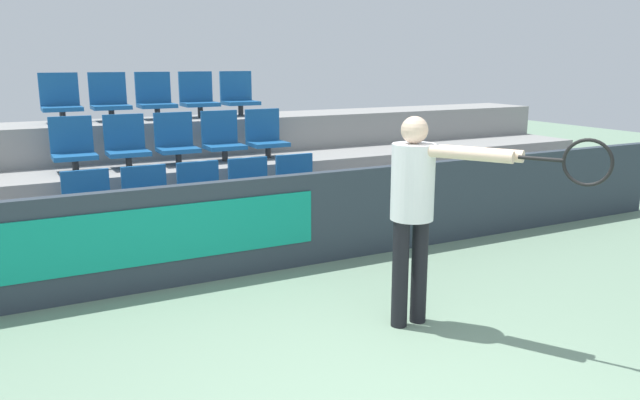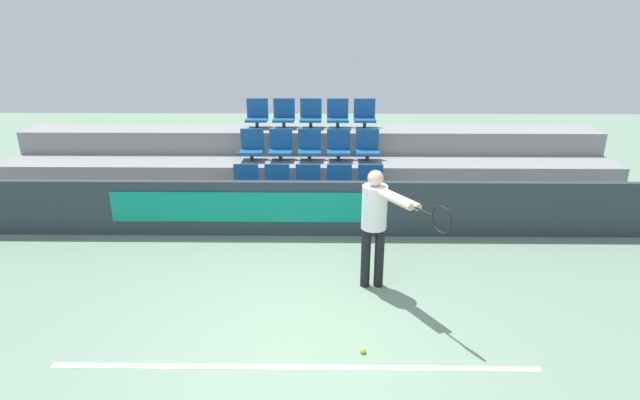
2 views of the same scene
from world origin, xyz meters
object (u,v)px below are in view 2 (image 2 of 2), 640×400
(stadium_chair_7, at_px, (310,147))
(tennis_ball, at_px, (363,350))
(stadium_chair_4, at_px, (371,184))
(stadium_chair_3, at_px, (339,183))
(stadium_chair_10, at_px, (257,115))
(stadium_chair_13, at_px, (338,115))
(stadium_chair_9, at_px, (367,147))
(tennis_player, at_px, (377,218))
(stadium_chair_2, at_px, (308,183))
(stadium_chair_6, at_px, (281,146))
(stadium_chair_12, at_px, (311,115))
(stadium_chair_1, at_px, (277,183))
(stadium_chair_5, at_px, (252,146))
(stadium_chair_14, at_px, (365,115))
(stadium_chair_11, at_px, (284,115))
(stadium_chair_8, at_px, (338,147))
(stadium_chair_0, at_px, (246,183))

(stadium_chair_7, bearing_deg, tennis_ball, -81.30)
(stadium_chair_4, bearing_deg, stadium_chair_3, 180.00)
(stadium_chair_10, xyz_separation_m, stadium_chair_13, (1.69, 0.00, 0.00))
(stadium_chair_7, xyz_separation_m, stadium_chair_10, (-1.13, 0.94, 0.45))
(stadium_chair_7, xyz_separation_m, stadium_chair_13, (0.56, 0.94, 0.45))
(stadium_chair_9, relative_size, tennis_player, 0.35)
(stadium_chair_3, bearing_deg, stadium_chair_7, 121.08)
(stadium_chair_2, xyz_separation_m, tennis_player, (1.00, -2.47, 0.33))
(stadium_chair_6, xyz_separation_m, stadium_chair_12, (0.56, 0.94, 0.45))
(stadium_chair_1, distance_m, tennis_ball, 4.17)
(stadium_chair_5, distance_m, stadium_chair_10, 1.04)
(stadium_chair_4, bearing_deg, stadium_chair_12, 121.08)
(stadium_chair_3, xyz_separation_m, stadium_chair_14, (0.56, 1.87, 0.90))
(stadium_chair_4, height_order, stadium_chair_7, stadium_chair_7)
(stadium_chair_12, bearing_deg, stadium_chair_11, 180.00)
(stadium_chair_14, bearing_deg, stadium_chair_10, 180.00)
(stadium_chair_10, xyz_separation_m, stadium_chair_11, (0.56, 0.00, 0.00))
(stadium_chair_6, relative_size, stadium_chair_8, 1.00)
(stadium_chair_9, distance_m, tennis_ball, 4.99)
(stadium_chair_5, distance_m, stadium_chair_9, 2.26)
(stadium_chair_12, xyz_separation_m, tennis_player, (1.00, -4.34, -0.57))
(tennis_player, bearing_deg, stadium_chair_5, 91.08)
(stadium_chair_0, xyz_separation_m, tennis_ball, (1.87, -3.91, -0.68))
(stadium_chair_8, bearing_deg, stadium_chair_4, -58.92)
(stadium_chair_3, relative_size, stadium_chair_10, 1.00)
(stadium_chair_6, bearing_deg, stadium_chair_13, 39.68)
(stadium_chair_3, relative_size, stadium_chair_14, 1.00)
(tennis_ball, bearing_deg, stadium_chair_11, 102.73)
(stadium_chair_11, height_order, stadium_chair_14, same)
(stadium_chair_5, xyz_separation_m, tennis_player, (2.13, -3.41, -0.12))
(stadium_chair_8, bearing_deg, stadium_chair_11, 140.32)
(stadium_chair_5, bearing_deg, stadium_chair_11, 58.92)
(stadium_chair_4, relative_size, stadium_chair_13, 1.00)
(stadium_chair_0, relative_size, stadium_chair_7, 1.00)
(stadium_chair_7, bearing_deg, stadium_chair_14, 39.68)
(stadium_chair_3, bearing_deg, stadium_chair_8, 90.00)
(stadium_chair_0, height_order, tennis_player, tennis_player)
(tennis_player, bearing_deg, stadium_chair_3, 69.07)
(stadium_chair_3, relative_size, stadium_chair_6, 1.00)
(stadium_chair_1, xyz_separation_m, stadium_chair_9, (1.69, 0.94, 0.45))
(stadium_chair_9, bearing_deg, stadium_chair_14, 90.00)
(stadium_chair_14, bearing_deg, tennis_ball, -93.83)
(stadium_chair_6, relative_size, stadium_chair_7, 1.00)
(stadium_chair_5, relative_size, stadium_chair_6, 1.00)
(stadium_chair_6, xyz_separation_m, tennis_player, (1.56, -3.41, -0.12))
(stadium_chair_3, xyz_separation_m, stadium_chair_7, (-0.56, 0.94, 0.45))
(stadium_chair_8, bearing_deg, stadium_chair_0, -151.05)
(stadium_chair_11, bearing_deg, stadium_chair_0, -106.77)
(stadium_chair_6, height_order, stadium_chair_8, same)
(stadium_chair_4, bearing_deg, stadium_chair_13, 106.77)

